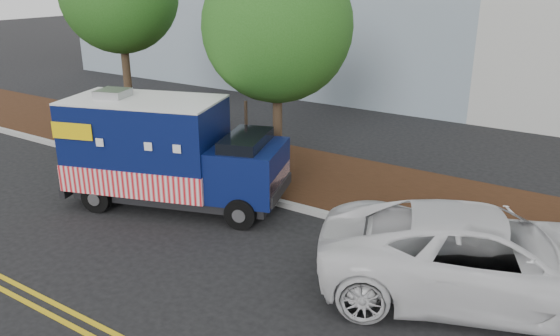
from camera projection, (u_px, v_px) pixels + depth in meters
The scene contains 9 objects.
ground at pixel (238, 223), 12.86m from camera, with size 120.00×120.00×0.00m, color black.
curb at pixel (271, 201), 13.94m from camera, with size 120.00×0.18×0.15m, color #9E9E99.
mulch_strip at pixel (312, 176), 15.59m from camera, with size 120.00×4.00×0.15m, color black.
centerline_near at pixel (80, 316), 9.36m from camera, with size 120.00×0.10×0.01m, color gold.
centerline_far at pixel (68, 324), 9.16m from camera, with size 120.00×0.10×0.01m, color gold.
tree_b at pixel (277, 27), 14.17m from camera, with size 3.95×3.95×6.22m.
sign_post at pixel (247, 145), 14.68m from camera, with size 0.06×0.06×2.40m, color #473828.
food_truck at pixel (165, 155), 13.52m from camera, with size 5.79×3.59×2.88m.
white_car at pixel (486, 257), 9.66m from camera, with size 2.72×5.89×1.64m, color silver.
Camera 1 is at (7.23, -9.20, 5.57)m, focal length 35.00 mm.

